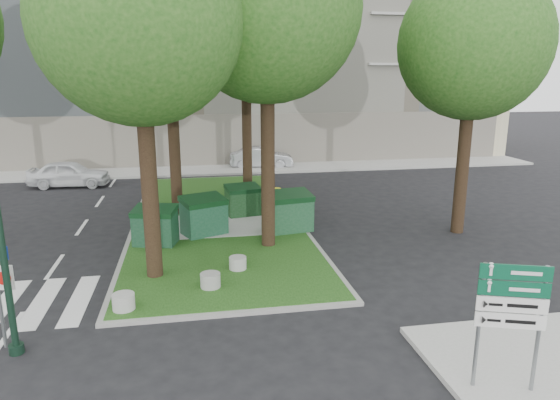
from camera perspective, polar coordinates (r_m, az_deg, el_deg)
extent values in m
plane|color=black|center=(12.17, -7.52, -12.99)|extent=(120.00, 120.00, 0.00)
cube|color=#1B4012|center=(19.63, -7.27, -2.17)|extent=(6.00, 16.00, 0.12)
cube|color=gray|center=(19.64, -7.27, -2.20)|extent=(6.30, 16.30, 0.10)
cube|color=#999993|center=(29.85, -9.35, 3.35)|extent=(42.00, 3.00, 0.12)
cube|color=silver|center=(13.93, -23.72, -10.48)|extent=(5.00, 3.00, 0.01)
cube|color=tan|center=(36.93, -10.11, 17.72)|extent=(41.00, 12.00, 16.00)
cylinder|color=black|center=(13.61, -14.81, 3.31)|extent=(0.44, 0.44, 6.16)
sphere|color=#1B4C14|center=(13.45, -15.85, 19.15)|extent=(5.20, 5.20, 5.20)
cylinder|color=black|center=(15.67, -1.41, 6.17)|extent=(0.44, 0.44, 6.72)
sphere|color=#1B4C14|center=(15.65, -1.51, 21.14)|extent=(5.60, 5.60, 5.60)
cylinder|color=black|center=(20.02, -12.00, 6.38)|extent=(0.44, 0.44, 5.88)
sphere|color=#1B4C14|center=(19.88, -12.54, 16.63)|extent=(4.80, 4.80, 4.80)
sphere|color=#1B4C14|center=(20.22, -11.88, 21.40)|extent=(3.60, 3.60, 3.60)
cylinder|color=black|center=(23.08, -3.83, 9.03)|extent=(0.44, 0.44, 7.00)
sphere|color=#1B4C14|center=(23.10, -4.01, 19.59)|extent=(5.80, 5.80, 5.80)
cylinder|color=black|center=(18.59, 20.28, 5.25)|extent=(0.44, 0.44, 5.88)
sphere|color=#1B4C14|center=(18.44, 21.25, 16.26)|extent=(5.00, 5.00, 5.00)
cube|color=#0D311B|center=(16.86, -14.05, -3.17)|extent=(1.50, 1.20, 1.04)
cube|color=black|center=(16.70, -14.17, -1.19)|extent=(1.57, 1.27, 0.30)
cube|color=#113D25|center=(17.56, -8.69, -2.08)|extent=(1.68, 1.44, 1.12)
cube|color=black|center=(17.39, -8.77, -0.02)|extent=(1.76, 1.52, 0.32)
cube|color=#0F3414|center=(19.80, -4.26, -0.28)|extent=(1.42, 1.10, 1.00)
cube|color=black|center=(19.66, -4.29, 1.36)|extent=(1.47, 1.16, 0.29)
cube|color=#123D20|center=(17.79, 1.11, -1.63)|extent=(1.62, 1.23, 1.16)
cube|color=black|center=(17.62, 1.12, 0.49)|extent=(1.68, 1.30, 0.33)
cylinder|color=#A2A29D|center=(12.60, -17.45, -11.02)|extent=(0.53, 0.53, 0.38)
cylinder|color=#9B9B96|center=(14.43, -4.85, -7.17)|extent=(0.50, 0.50, 0.35)
cylinder|color=gray|center=(13.32, -7.96, -9.07)|extent=(0.53, 0.53, 0.38)
cylinder|color=yellow|center=(21.58, -0.40, 0.50)|extent=(0.38, 0.38, 0.66)
cylinder|color=black|center=(11.01, -29.29, -3.85)|extent=(0.14, 0.14, 4.93)
cylinder|color=black|center=(11.88, -27.89, -14.79)|extent=(0.30, 0.30, 0.20)
cylinder|color=red|center=(11.59, -28.91, -7.69)|extent=(0.29, 0.06, 0.28)
cylinder|color=slate|center=(9.58, 21.77, -13.19)|extent=(0.09, 0.09, 2.33)
cylinder|color=slate|center=(9.86, 27.49, -13.02)|extent=(0.09, 0.09, 2.33)
cube|color=#094A2F|center=(9.30, 25.32, -7.43)|extent=(1.12, 0.41, 0.27)
cube|color=#094A2F|center=(9.41, 25.13, -9.11)|extent=(1.12, 0.41, 0.27)
cube|color=white|center=(9.52, 24.95, -10.76)|extent=(1.12, 0.41, 0.27)
cube|color=white|center=(9.64, 24.76, -12.36)|extent=(1.12, 0.41, 0.27)
imported|color=silver|center=(27.47, -22.96, 2.79)|extent=(4.02, 1.84, 1.34)
imported|color=#919398|center=(30.59, -2.14, 4.87)|extent=(3.94, 1.76, 1.26)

